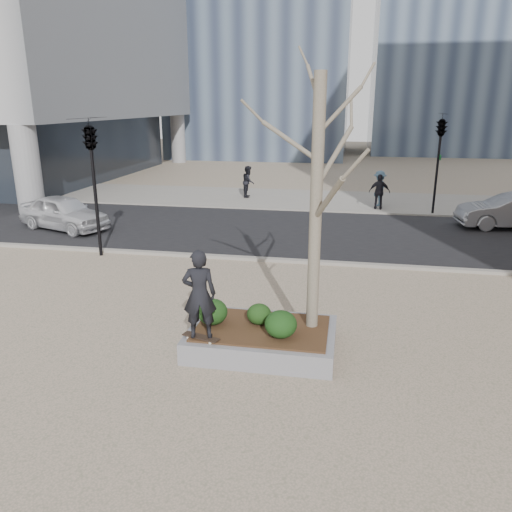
% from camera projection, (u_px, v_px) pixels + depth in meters
% --- Properties ---
extents(ground, '(120.00, 120.00, 0.00)m').
position_uv_depth(ground, '(216.00, 345.00, 10.61)').
color(ground, tan).
rests_on(ground, ground).
extents(street, '(60.00, 8.00, 0.02)m').
position_uv_depth(street, '(280.00, 231.00, 20.00)').
color(street, black).
rests_on(street, ground).
extents(far_sidewalk, '(60.00, 6.00, 0.02)m').
position_uv_depth(far_sidewalk, '(298.00, 199.00, 26.58)').
color(far_sidewalk, gray).
rests_on(far_sidewalk, ground).
extents(planter, '(3.00, 2.00, 0.45)m').
position_uv_depth(planter, '(262.00, 339.00, 10.37)').
color(planter, gray).
rests_on(planter, ground).
extents(planter_mulch, '(2.70, 1.70, 0.04)m').
position_uv_depth(planter_mulch, '(262.00, 328.00, 10.30)').
color(planter_mulch, '#382314').
rests_on(planter_mulch, planter).
extents(sycamore_tree, '(2.80, 2.80, 6.60)m').
position_uv_depth(sycamore_tree, '(317.00, 166.00, 9.43)').
color(sycamore_tree, gray).
rests_on(sycamore_tree, planter_mulch).
extents(shrub_left, '(0.64, 0.64, 0.54)m').
position_uv_depth(shrub_left, '(212.00, 312.00, 10.38)').
color(shrub_left, '#133D14').
rests_on(shrub_left, planter_mulch).
extents(shrub_middle, '(0.51, 0.51, 0.44)m').
position_uv_depth(shrub_middle, '(259.00, 314.00, 10.40)').
color(shrub_middle, '#153C13').
rests_on(shrub_middle, planter_mulch).
extents(shrub_right, '(0.64, 0.64, 0.54)m').
position_uv_depth(shrub_right, '(281.00, 324.00, 9.79)').
color(shrub_right, '#173812').
rests_on(shrub_right, planter_mulch).
extents(skateboard, '(0.80, 0.42, 0.08)m').
position_uv_depth(skateboard, '(201.00, 338.00, 9.82)').
color(skateboard, black).
rests_on(skateboard, planter).
extents(skateboarder, '(0.73, 0.56, 1.78)m').
position_uv_depth(skateboarder, '(199.00, 294.00, 9.55)').
color(skateboarder, black).
rests_on(skateboarder, skateboard).
extents(police_car, '(4.33, 2.89, 1.37)m').
position_uv_depth(police_car, '(64.00, 212.00, 20.06)').
color(police_car, silver).
rests_on(police_car, street).
extents(car_silver, '(4.38, 1.95, 1.40)m').
position_uv_depth(car_silver, '(512.00, 211.00, 20.22)').
color(car_silver, gray).
rests_on(car_silver, street).
extents(pedestrian_a, '(0.70, 0.87, 1.68)m').
position_uv_depth(pedestrian_a, '(248.00, 182.00, 26.90)').
color(pedestrian_a, black).
rests_on(pedestrian_a, far_sidewalk).
extents(pedestrian_b, '(1.00, 1.27, 1.73)m').
position_uv_depth(pedestrian_b, '(379.00, 188.00, 24.62)').
color(pedestrian_b, '#46647E').
rests_on(pedestrian_b, far_sidewalk).
extents(pedestrian_c, '(1.01, 0.48, 1.67)m').
position_uv_depth(pedestrian_c, '(379.00, 192.00, 23.80)').
color(pedestrian_c, black).
rests_on(pedestrian_c, far_sidewalk).
extents(traffic_light_near, '(0.60, 2.48, 4.50)m').
position_uv_depth(traffic_light_near, '(95.00, 189.00, 16.18)').
color(traffic_light_near, black).
rests_on(traffic_light_near, ground).
extents(traffic_light_far, '(0.60, 2.48, 4.50)m').
position_uv_depth(traffic_light_far, '(438.00, 165.00, 22.52)').
color(traffic_light_far, black).
rests_on(traffic_light_far, ground).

